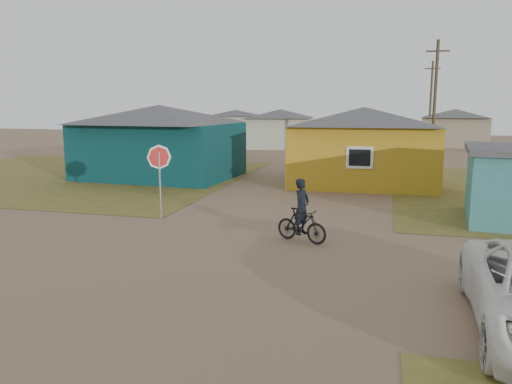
# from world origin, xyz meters

# --- Properties ---
(ground) EXTENTS (120.00, 120.00, 0.00)m
(ground) POSITION_xyz_m (0.00, 0.00, 0.00)
(ground) COLOR #7E6149
(grass_nw) EXTENTS (20.00, 18.00, 0.00)m
(grass_nw) POSITION_xyz_m (-14.00, 13.00, 0.01)
(grass_nw) COLOR olive
(grass_nw) RESTS_ON ground
(house_teal) EXTENTS (8.93, 7.08, 4.00)m
(house_teal) POSITION_xyz_m (-8.50, 13.50, 2.05)
(house_teal) COLOR #093135
(house_teal) RESTS_ON ground
(house_yellow) EXTENTS (7.72, 6.76, 3.90)m
(house_yellow) POSITION_xyz_m (2.50, 14.00, 2.00)
(house_yellow) COLOR #BD8F1D
(house_yellow) RESTS_ON ground
(house_pale_west) EXTENTS (7.04, 6.15, 3.60)m
(house_pale_west) POSITION_xyz_m (-6.00, 34.00, 1.86)
(house_pale_west) COLOR #ACB49B
(house_pale_west) RESTS_ON ground
(house_beige_east) EXTENTS (6.95, 6.05, 3.60)m
(house_beige_east) POSITION_xyz_m (10.00, 40.00, 1.86)
(house_beige_east) COLOR gray
(house_beige_east) RESTS_ON ground
(house_pale_north) EXTENTS (6.28, 5.81, 3.40)m
(house_pale_north) POSITION_xyz_m (-14.00, 46.00, 1.75)
(house_pale_north) COLOR #ACB49B
(house_pale_north) RESTS_ON ground
(utility_pole_near) EXTENTS (1.40, 0.20, 8.00)m
(utility_pole_near) POSITION_xyz_m (6.50, 22.00, 4.14)
(utility_pole_near) COLOR #423928
(utility_pole_near) RESTS_ON ground
(utility_pole_far) EXTENTS (1.40, 0.20, 8.00)m
(utility_pole_far) POSITION_xyz_m (7.50, 38.00, 4.14)
(utility_pole_far) COLOR #423928
(utility_pole_far) RESTS_ON ground
(stop_sign) EXTENTS (0.83, 0.29, 2.63)m
(stop_sign) POSITION_xyz_m (-4.03, 4.01, 1.92)
(stop_sign) COLOR gray
(stop_sign) RESTS_ON ground
(cyclist) EXTENTS (1.72, 1.07, 1.88)m
(cyclist) POSITION_xyz_m (1.31, 2.25, 0.69)
(cyclist) COLOR black
(cyclist) RESTS_ON ground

